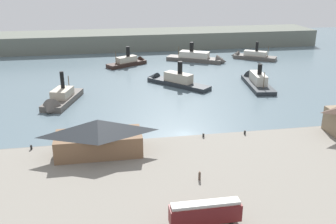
% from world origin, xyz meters
% --- Properties ---
extents(ground_plane, '(320.00, 320.00, 0.00)m').
position_xyz_m(ground_plane, '(0.00, 0.00, 0.00)').
color(ground_plane, slate).
extents(quay_promenade, '(110.00, 36.00, 1.20)m').
position_xyz_m(quay_promenade, '(0.00, -22.00, 0.60)').
color(quay_promenade, gray).
rests_on(quay_promenade, ground).
extents(seawall_edge, '(110.00, 0.80, 1.00)m').
position_xyz_m(seawall_edge, '(0.00, -3.60, 0.50)').
color(seawall_edge, '#666159').
rests_on(seawall_edge, ground).
extents(ferry_shed_customs_shed, '(17.54, 7.98, 7.43)m').
position_xyz_m(ferry_shed_customs_shed, '(-19.93, -9.22, 4.98)').
color(ferry_shed_customs_shed, brown).
rests_on(ferry_shed_customs_shed, quay_promenade).
extents(street_tram, '(10.47, 2.42, 4.04)m').
position_xyz_m(street_tram, '(-4.92, -35.76, 3.58)').
color(street_tram, maroon).
rests_on(street_tram, quay_promenade).
extents(pedestrian_by_tram, '(0.44, 0.44, 1.77)m').
position_xyz_m(pedestrian_by_tram, '(-2.42, -22.94, 2.01)').
color(pedestrian_by_tram, '#4C3D33').
rests_on(pedestrian_by_tram, quay_promenade).
extents(mooring_post_west, '(0.44, 0.44, 0.90)m').
position_xyz_m(mooring_post_west, '(-33.99, -4.81, 1.65)').
color(mooring_post_west, black).
rests_on(mooring_post_west, quay_promenade).
extents(mooring_post_center_east, '(0.44, 0.44, 0.90)m').
position_xyz_m(mooring_post_center_east, '(12.83, -5.17, 1.65)').
color(mooring_post_center_east, black).
rests_on(mooring_post_center_east, quay_promenade).
extents(mooring_post_center_west, '(0.44, 0.44, 0.90)m').
position_xyz_m(mooring_post_center_west, '(3.11, -5.00, 1.65)').
color(mooring_post_center_west, black).
rests_on(mooring_post_center_west, quay_promenade).
extents(ferry_moored_west, '(25.04, 17.41, 9.85)m').
position_xyz_m(ferry_moored_west, '(22.94, 73.46, 1.53)').
color(ferry_moored_west, '#514C47').
rests_on(ferry_moored_west, ground).
extents(ferry_approaching_west, '(11.54, 20.71, 11.00)m').
position_xyz_m(ferry_approaching_west, '(-31.05, 26.34, 1.39)').
color(ferry_approaching_west, '#514C47').
rests_on(ferry_approaching_west, ground).
extents(ferry_outer_harbor, '(8.97, 23.44, 10.11)m').
position_xyz_m(ferry_outer_harbor, '(32.69, 37.15, 1.36)').
color(ferry_outer_harbor, '#23282D').
rests_on(ferry_outer_harbor, ground).
extents(ferry_near_quay, '(20.45, 21.86, 9.92)m').
position_xyz_m(ferry_near_quay, '(4.62, 41.77, 1.49)').
color(ferry_near_quay, '#23282D').
rests_on(ferry_near_quay, ground).
extents(ferry_departing_north, '(18.19, 13.38, 9.18)m').
position_xyz_m(ferry_departing_north, '(-6.89, 72.50, 1.42)').
color(ferry_departing_north, black).
rests_on(ferry_departing_north, ground).
extents(ferry_approaching_east, '(19.10, 15.31, 9.30)m').
position_xyz_m(ferry_approaching_east, '(45.61, 75.18, 1.26)').
color(ferry_approaching_east, '#514C47').
rests_on(ferry_approaching_east, ground).
extents(far_headland, '(180.00, 24.00, 8.00)m').
position_xyz_m(far_headland, '(0.00, 110.00, 4.00)').
color(far_headland, '#60665B').
rests_on(far_headland, ground).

